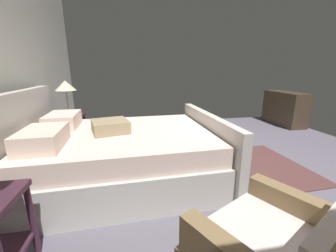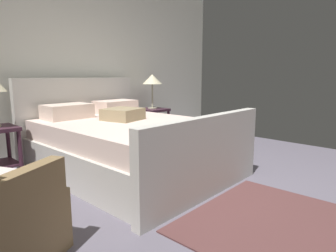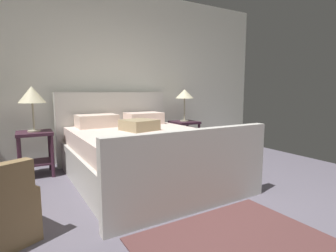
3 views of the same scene
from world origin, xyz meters
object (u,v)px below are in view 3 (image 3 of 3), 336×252
at_px(bed, 142,152).
at_px(table_lamp_left, 32,95).
at_px(nightstand_right, 184,132).
at_px(nightstand_left, 35,146).
at_px(table_lamp_right, 185,95).

distance_m(bed, table_lamp_left, 1.62).
height_order(bed, nightstand_right, bed).
relative_size(bed, table_lamp_left, 3.90).
xyz_separation_m(nightstand_right, nightstand_left, (-2.43, -0.09, 0.00)).
height_order(bed, table_lamp_left, table_lamp_left).
height_order(table_lamp_right, table_lamp_left, table_lamp_left).
relative_size(nightstand_right, table_lamp_left, 1.00).
distance_m(bed, nightstand_left, 1.45).
relative_size(bed, table_lamp_right, 4.07).
xyz_separation_m(table_lamp_right, nightstand_left, (-2.43, -0.09, -0.67)).
bearing_deg(table_lamp_right, table_lamp_left, -177.81).
bearing_deg(table_lamp_left, table_lamp_right, 2.19).
bearing_deg(table_lamp_right, nightstand_left, -177.81).
bearing_deg(nightstand_right, nightstand_left, -177.81).
bearing_deg(bed, table_lamp_left, 146.88).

